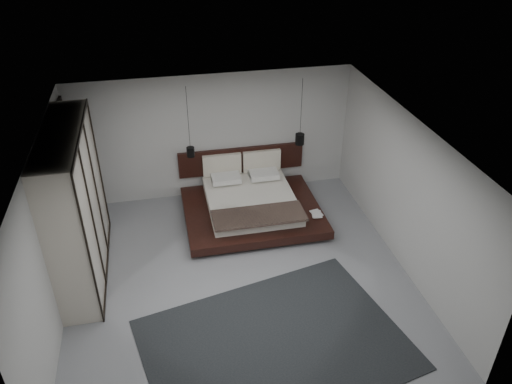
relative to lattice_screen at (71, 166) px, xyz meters
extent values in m
plane|color=gray|center=(2.95, -2.45, -1.30)|extent=(6.00, 6.00, 0.00)
plane|color=white|center=(2.95, -2.45, 1.50)|extent=(6.00, 6.00, 0.00)
plane|color=#B1B1AF|center=(2.95, 0.55, 0.10)|extent=(6.00, 0.00, 6.00)
plane|color=#B1B1AF|center=(2.95, -5.45, 0.10)|extent=(6.00, 0.00, 6.00)
plane|color=#B1B1AF|center=(-0.05, -2.45, 0.10)|extent=(0.00, 6.00, 6.00)
plane|color=#B1B1AF|center=(5.95, -2.45, 0.10)|extent=(0.00, 6.00, 6.00)
cube|color=black|center=(0.00, 0.00, 0.00)|extent=(0.05, 0.90, 2.60)
cube|color=black|center=(3.54, -0.70, -1.26)|extent=(2.22, 1.81, 0.08)
cube|color=black|center=(3.54, -0.70, -1.13)|extent=(2.82, 2.32, 0.18)
cube|color=white|center=(3.54, -0.57, -0.93)|extent=(1.81, 2.01, 0.22)
cube|color=black|center=(3.54, -1.35, -0.79)|extent=(1.83, 0.70, 0.05)
cube|color=white|center=(3.11, 0.21, -0.76)|extent=(0.62, 0.40, 0.12)
cube|color=white|center=(3.96, 0.21, -0.76)|extent=(0.62, 0.40, 0.12)
cube|color=white|center=(3.11, 0.07, -0.70)|extent=(0.62, 0.40, 0.12)
cube|color=white|center=(3.96, 0.07, -0.70)|extent=(0.62, 0.40, 0.12)
cube|color=black|center=(3.54, 0.51, -0.52)|extent=(2.82, 0.08, 0.60)
cube|color=silver|center=(3.08, 0.42, -0.55)|extent=(0.86, 0.10, 0.50)
cube|color=silver|center=(3.99, 0.42, -0.55)|extent=(0.86, 0.10, 0.50)
imported|color=#99724C|center=(4.69, -1.20, -1.03)|extent=(0.25, 0.30, 0.03)
imported|color=#99724C|center=(4.67, -1.23, -1.00)|extent=(0.25, 0.31, 0.02)
cylinder|color=black|center=(2.38, -0.10, 0.85)|extent=(0.01, 0.01, 1.29)
cylinder|color=black|center=(2.38, -0.10, 0.11)|extent=(0.16, 0.16, 0.20)
cylinder|color=#FFE0B2|center=(2.38, -0.10, 0.02)|extent=(0.12, 0.12, 0.01)
cylinder|color=black|center=(4.69, -0.10, 0.89)|extent=(0.01, 0.01, 1.22)
cylinder|color=black|center=(4.69, -0.10, 0.17)|extent=(0.19, 0.19, 0.23)
cylinder|color=#FFE0B2|center=(4.69, -0.10, 0.06)|extent=(0.14, 0.14, 0.01)
cube|color=beige|center=(0.25, -1.69, 0.09)|extent=(0.64, 2.77, 2.77)
cube|color=black|center=(0.58, -1.69, 1.44)|extent=(0.03, 2.77, 0.06)
cube|color=black|center=(0.58, -1.69, -1.27)|extent=(0.03, 2.77, 0.06)
cube|color=black|center=(0.58, -3.08, 0.09)|extent=(0.03, 0.05, 2.77)
cube|color=black|center=(0.58, -2.15, 0.09)|extent=(0.03, 0.05, 2.77)
cube|color=black|center=(0.58, -1.23, 0.09)|extent=(0.03, 0.05, 2.77)
cube|color=black|center=(0.58, -0.31, 0.09)|extent=(0.03, 0.05, 2.77)
cube|color=black|center=(3.19, -4.13, -1.29)|extent=(4.41, 3.56, 0.02)
camera|label=1|loc=(1.80, -9.27, 4.74)|focal=35.00mm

